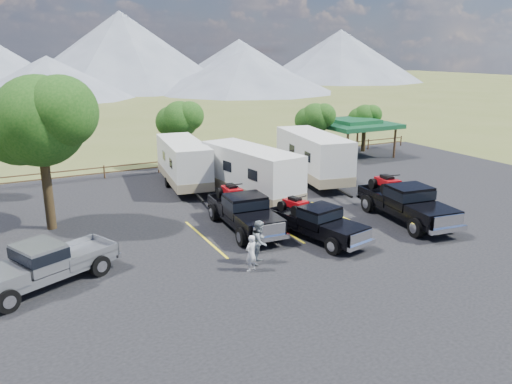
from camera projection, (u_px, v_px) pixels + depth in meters
name	position (u px, v px, depth m)	size (l,w,h in m)	color
ground	(354.00, 246.00, 23.60)	(320.00, 320.00, 0.00)	#525C27
asphalt_lot	(319.00, 226.00, 26.17)	(44.00, 34.00, 0.04)	black
stall_lines	(308.00, 220.00, 27.01)	(12.12, 5.50, 0.01)	yellow
tree_big_nw	(38.00, 121.00, 24.28)	(5.54, 5.18, 7.84)	black
tree_ne_a	(315.00, 119.00, 41.15)	(3.11, 2.92, 4.76)	black
tree_ne_b	(365.00, 117.00, 44.74)	(2.77, 2.59, 4.27)	black
tree_north	(180.00, 120.00, 37.93)	(3.46, 3.24, 5.25)	black
rail_fence	(231.00, 157.00, 40.14)	(36.12, 0.12, 1.00)	brown
pavilion	(354.00, 124.00, 43.10)	(6.20, 6.20, 3.22)	brown
mountain_range	(25.00, 55.00, 108.76)	(209.00, 71.00, 20.00)	slate
rig_left	(243.00, 210.00, 25.46)	(2.51, 6.37, 2.09)	black
rig_center	(316.00, 221.00, 24.20)	(2.90, 5.85, 1.87)	black
rig_right	(405.00, 201.00, 26.71)	(2.98, 6.89, 2.23)	black
trailer_left	(183.00, 163.00, 33.22)	(3.23, 9.03, 3.12)	silver
trailer_center	(251.00, 174.00, 30.11)	(3.52, 9.44, 3.26)	silver
trailer_right	(313.00, 157.00, 34.41)	(3.81, 9.82, 3.39)	silver
pickup_silver	(44.00, 264.00, 19.28)	(6.13, 4.15, 1.77)	gray
person_a	(251.00, 253.00, 20.62)	(0.57, 0.38, 1.58)	silver
person_b	(260.00, 242.00, 21.39)	(0.93, 0.73, 1.92)	gray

